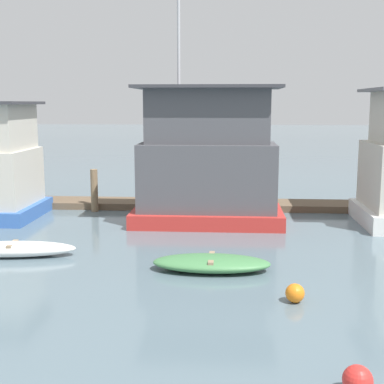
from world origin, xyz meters
The scene contains 8 objects.
ground_plane centered at (0.00, 0.00, 0.00)m, with size 200.00×200.00×0.00m, color slate.
dock_walkway centered at (0.00, 3.00, 0.15)m, with size 33.80×1.87×0.30m, color brown.
houseboat_red centered at (0.56, -0.19, 2.45)m, with size 6.01×3.23×9.49m.
dinghy_white centered at (-5.40, -5.42, 0.24)m, with size 4.08×1.41×0.47m.
dinghy_green centered at (0.94, -6.45, 0.22)m, with size 3.43×1.45×0.45m.
mooring_post_far_left centered at (-4.58, 1.81, 0.95)m, with size 0.32×0.32×1.90m, color #846B4C.
buoy_orange centered at (3.06, -8.82, 0.24)m, with size 0.47×0.47×0.47m, color orange.
buoy_red centered at (3.60, -12.97, 0.26)m, with size 0.51×0.51×0.51m, color red.
Camera 1 is at (1.42, -21.39, 4.81)m, focal length 50.00 mm.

